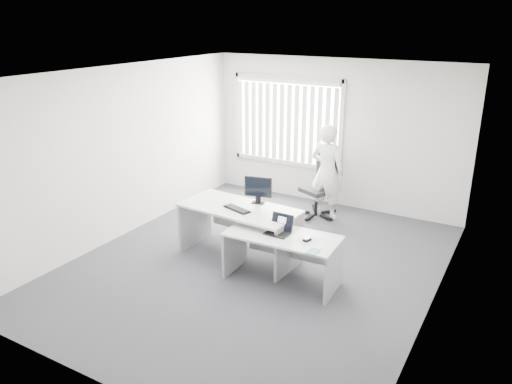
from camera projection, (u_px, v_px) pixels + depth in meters
The scene contains 18 objects.
ground at pixel (256, 264), 7.46m from camera, with size 6.00×6.00×0.00m, color #4E4F56.
wall_back at pixel (335, 134), 9.45m from camera, with size 5.00×0.02×2.80m, color silver.
wall_front at pixel (93, 262), 4.54m from camera, with size 5.00×0.02×2.80m, color silver.
wall_left at pixel (124, 152), 8.16m from camera, with size 0.02×6.00×2.80m, color silver.
wall_right at pixel (442, 207), 5.82m from camera, with size 0.02×6.00×2.80m, color silver.
ceiling at pixel (256, 73), 6.53m from camera, with size 5.00×6.00×0.02m, color silver.
window at pixel (287, 121), 9.83m from camera, with size 2.32×0.06×1.76m, color beige.
blinds at pixel (285, 123), 9.79m from camera, with size 2.20×0.10×1.50m, color white, non-canonical shape.
desk_near at pixel (282, 248), 6.83m from camera, with size 1.57×0.78×0.70m.
desk_far at pixel (239, 221), 7.51m from camera, with size 1.84×0.95×0.82m.
office_chair at pixel (319, 197), 9.20m from camera, with size 0.86×0.86×1.15m.
person at pixel (327, 172), 8.95m from camera, with size 0.63×0.42×1.73m, color white.
laptop at pixel (277, 226), 6.74m from camera, with size 0.33×0.29×0.25m, color black, non-canonical shape.
paper_sheet at pixel (306, 241), 6.58m from camera, with size 0.30×0.21×0.00m, color silver.
mouse at pixel (307, 239), 6.57m from camera, with size 0.07×0.11×0.05m, color #B1B1B3, non-canonical shape.
booklet at pixel (313, 251), 6.28m from camera, with size 0.13×0.19×0.01m, color silver.
keyboard at pixel (237, 209), 7.33m from camera, with size 0.46×0.15×0.02m, color black.
monitor at pixel (258, 190), 7.53m from camera, with size 0.42×0.13×0.42m, color black, non-canonical shape.
Camera 1 is at (3.31, -5.79, 3.52)m, focal length 35.00 mm.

